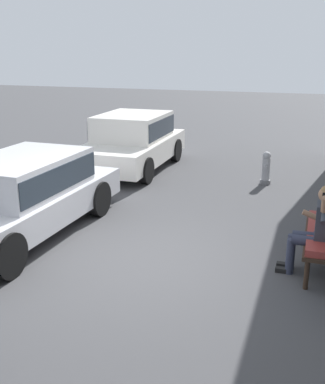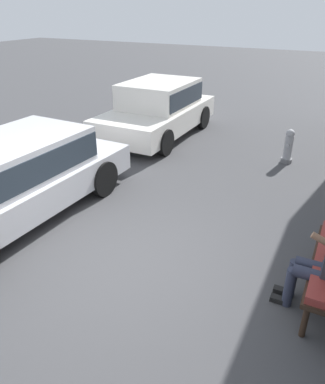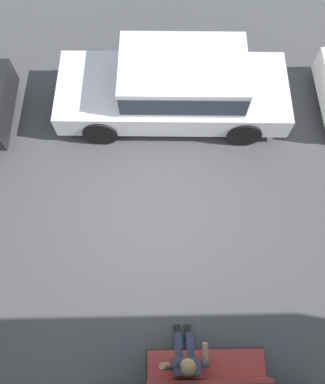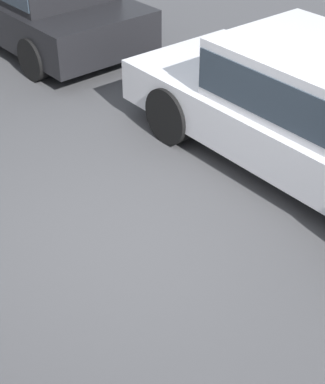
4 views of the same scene
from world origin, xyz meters
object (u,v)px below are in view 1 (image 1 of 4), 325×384
object	(u,v)px
parked_car_near	(132,139)
fire_hydrant	(266,168)
parked_car_mid	(21,193)
person_on_phone	(315,227)

from	to	relation	value
parked_car_near	fire_hydrant	bearing A→B (deg)	83.09
parked_car_near	parked_car_mid	size ratio (longest dim) A/B	0.88
parked_car_near	fire_hydrant	size ratio (longest dim) A/B	5.10
parked_car_mid	fire_hydrant	size ratio (longest dim) A/B	5.81
parked_car_mid	parked_car_near	bearing A→B (deg)	179.44
person_on_phone	parked_car_near	size ratio (longest dim) A/B	0.34
person_on_phone	fire_hydrant	size ratio (longest dim) A/B	1.71
person_on_phone	parked_car_mid	distance (m)	4.99
parked_car_mid	fire_hydrant	world-z (taller)	parked_car_mid
parked_car_near	parked_car_mid	bearing A→B (deg)	-0.56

